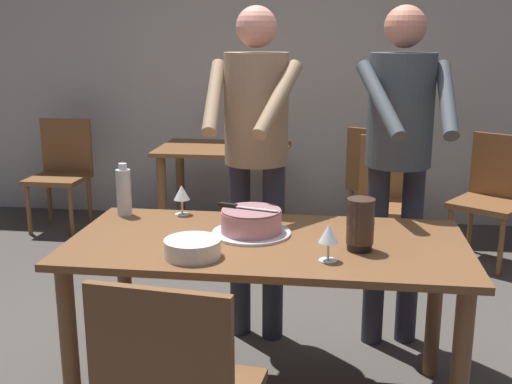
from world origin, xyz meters
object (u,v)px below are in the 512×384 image
(cake_knife, at_px, (236,206))
(background_chair_3, at_px, (389,197))
(background_chair_1, at_px, (380,180))
(person_cutting_cake, at_px, (256,139))
(background_table, at_px, (224,167))
(cake_on_platter, at_px, (251,223))
(wine_glass_near, at_px, (329,235))
(wine_glass_far, at_px, (182,194))
(main_dining_table, at_px, (267,266))
(plate_stack, at_px, (192,248))
(background_chair_2, at_px, (493,194))
(water_bottle, at_px, (124,191))
(hurricane_lamp, at_px, (360,224))
(person_standing_beside, at_px, (399,141))
(background_chair_0, at_px, (61,170))

(cake_knife, distance_m, background_chair_3, 1.95)
(background_chair_1, relative_size, background_chair_3, 1.00)
(person_cutting_cake, height_order, background_table, person_cutting_cake)
(cake_on_platter, distance_m, wine_glass_near, 0.44)
(cake_on_platter, relative_size, wine_glass_far, 2.36)
(main_dining_table, relative_size, background_table, 1.65)
(plate_stack, relative_size, person_cutting_cake, 0.13)
(background_chair_1, height_order, background_chair_2, same)
(wine_glass_far, relative_size, background_chair_3, 0.16)
(cake_knife, xyz_separation_m, wine_glass_far, (-0.30, 0.24, -0.01))
(water_bottle, distance_m, hurricane_lamp, 1.15)
(hurricane_lamp, xyz_separation_m, background_chair_3, (0.26, 1.90, -0.37))
(wine_glass_near, distance_m, background_chair_3, 2.11)
(background_table, bearing_deg, wine_glass_near, -70.69)
(background_table, relative_size, background_chair_2, 1.11)
(cake_on_platter, distance_m, background_table, 2.25)
(background_chair_2, bearing_deg, plate_stack, -126.06)
(main_dining_table, height_order, person_standing_beside, person_standing_beside)
(cake_on_platter, height_order, background_chair_0, background_chair_0)
(background_chair_1, bearing_deg, person_cutting_cake, -112.82)
(cake_knife, height_order, background_chair_0, background_chair_0)
(main_dining_table, relative_size, background_chair_0, 1.84)
(hurricane_lamp, relative_size, person_cutting_cake, 0.12)
(wine_glass_far, bearing_deg, background_table, 94.75)
(wine_glass_near, height_order, wine_glass_far, same)
(hurricane_lamp, bearing_deg, background_chair_2, 64.45)
(hurricane_lamp, bearing_deg, wine_glass_far, 154.24)
(hurricane_lamp, relative_size, person_standing_beside, 0.12)
(background_chair_0, bearing_deg, plate_stack, -56.26)
(wine_glass_far, height_order, background_table, wine_glass_far)
(background_chair_0, distance_m, background_chair_1, 2.61)
(main_dining_table, xyz_separation_m, background_chair_3, (0.64, 1.83, -0.15))
(person_standing_beside, relative_size, background_chair_2, 1.91)
(person_cutting_cake, bearing_deg, main_dining_table, -77.98)
(cake_on_platter, bearing_deg, hurricane_lamp, -17.21)
(cake_knife, height_order, background_chair_1, background_chair_1)
(cake_knife, bearing_deg, person_standing_beside, 37.44)
(wine_glass_far, distance_m, background_table, 1.95)
(cake_on_platter, xyz_separation_m, wine_glass_far, (-0.37, 0.26, 0.05))
(person_standing_beside, bearing_deg, hurricane_lamp, -105.63)
(person_cutting_cake, relative_size, person_standing_beside, 1.00)
(background_table, xyz_separation_m, background_chair_3, (1.25, -0.42, -0.09))
(cake_on_platter, distance_m, cake_knife, 0.10)
(main_dining_table, height_order, hurricane_lamp, hurricane_lamp)
(background_chair_1, bearing_deg, wine_glass_near, -97.66)
(cake_on_platter, relative_size, cake_knife, 1.28)
(hurricane_lamp, bearing_deg, main_dining_table, 169.45)
(person_cutting_cake, distance_m, background_chair_3, 1.55)
(water_bottle, relative_size, person_standing_beside, 0.15)
(hurricane_lamp, bearing_deg, wine_glass_near, -130.16)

